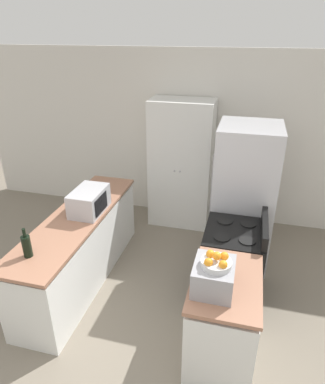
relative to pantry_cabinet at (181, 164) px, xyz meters
The scene contains 11 objects.
ground_plane 3.10m from the pantry_cabinet, 89.76° to the right, with size 14.00×14.00×0.00m, color slate.
wall_back 0.46m from the pantry_cabinet, 87.76° to the left, with size 7.00×0.06×2.60m.
counter_left 1.98m from the pantry_cabinet, 117.35° to the right, with size 0.60×2.30×0.88m.
counter_right 2.61m from the pantry_cabinet, 69.36° to the right, with size 0.60×0.91×0.88m.
pantry_cabinet is the anchor object (origin of this frame).
stove 1.88m from the pantry_cabinet, 59.41° to the right, with size 0.66×0.71×1.04m.
refrigerator 1.24m from the pantry_cabinet, 38.62° to the right, with size 0.76×0.78×1.83m.
microwave 1.73m from the pantry_cabinet, 116.30° to the right, with size 0.34×0.51×0.28m.
wine_bottle 2.68m from the pantry_cabinet, 110.82° to the right, with size 0.09×0.09×0.30m.
toaster_oven 2.63m from the pantry_cabinet, 72.47° to the right, with size 0.34×0.38×0.24m.
fruit_bowl 2.65m from the pantry_cabinet, 72.24° to the right, with size 0.25×0.25×0.13m.
Camera 1 is at (0.94, -1.82, 2.84)m, focal length 32.00 mm.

